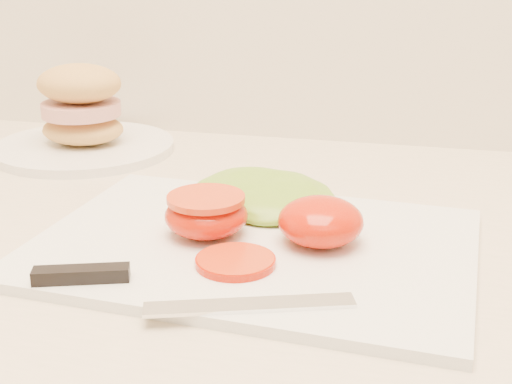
# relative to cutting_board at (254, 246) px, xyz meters

# --- Properties ---
(cutting_board) EXTENTS (0.42, 0.32, 0.01)m
(cutting_board) POSITION_rel_cutting_board_xyz_m (0.00, 0.00, 0.00)
(cutting_board) COLOR white
(cutting_board) RESTS_ON counter
(tomato_half_dome) EXTENTS (0.08, 0.08, 0.04)m
(tomato_half_dome) POSITION_rel_cutting_board_xyz_m (0.06, 0.01, 0.03)
(tomato_half_dome) COLOR red
(tomato_half_dome) RESTS_ON cutting_board
(tomato_half_cut) EXTENTS (0.08, 0.08, 0.04)m
(tomato_half_cut) POSITION_rel_cutting_board_xyz_m (-0.05, 0.00, 0.03)
(tomato_half_cut) COLOR red
(tomato_half_cut) RESTS_ON cutting_board
(tomato_slice_0) EXTENTS (0.07, 0.07, 0.01)m
(tomato_slice_0) POSITION_rel_cutting_board_xyz_m (-0.00, -0.05, 0.01)
(tomato_slice_0) COLOR #CF431A
(tomato_slice_0) RESTS_ON cutting_board
(lettuce_leaf_0) EXTENTS (0.17, 0.13, 0.03)m
(lettuce_leaf_0) POSITION_rel_cutting_board_xyz_m (-0.01, 0.08, 0.02)
(lettuce_leaf_0) COLOR #71A42B
(lettuce_leaf_0) RESTS_ON cutting_board
(knife) EXTENTS (0.26, 0.07, 0.01)m
(knife) POSITION_rel_cutting_board_xyz_m (-0.06, -0.12, 0.01)
(knife) COLOR silver
(knife) RESTS_ON cutting_board
(sandwich_plate) EXTENTS (0.24, 0.24, 0.12)m
(sandwich_plate) POSITION_rel_cutting_board_xyz_m (-0.30, 0.26, 0.04)
(sandwich_plate) COLOR white
(sandwich_plate) RESTS_ON counter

